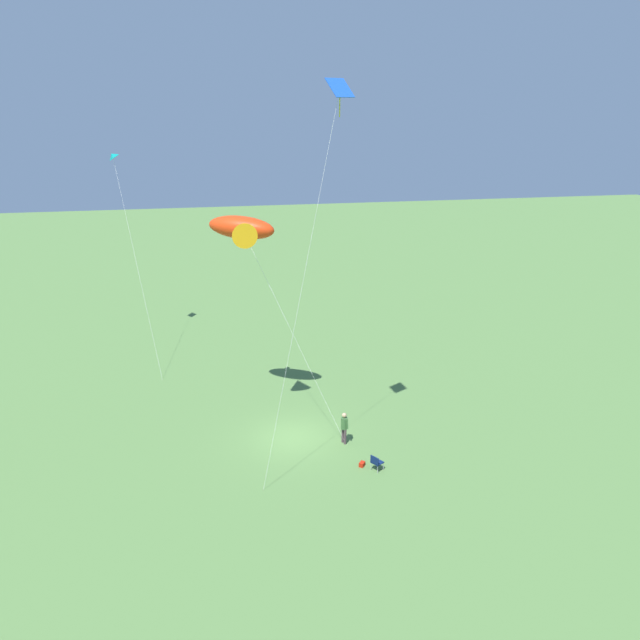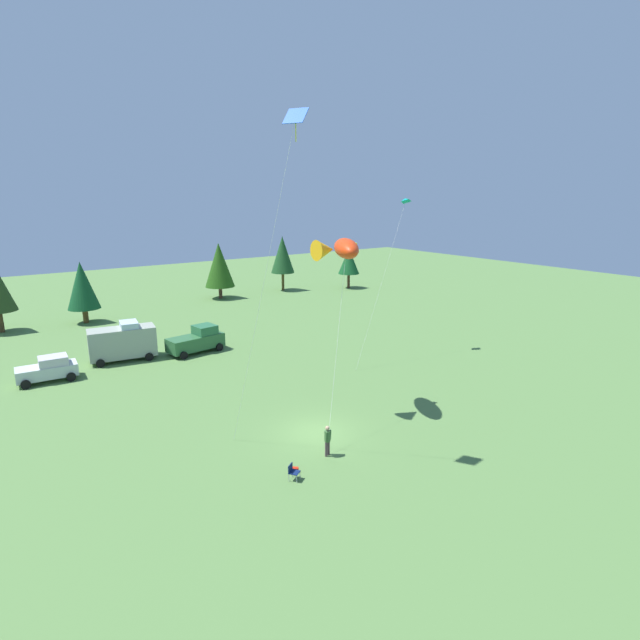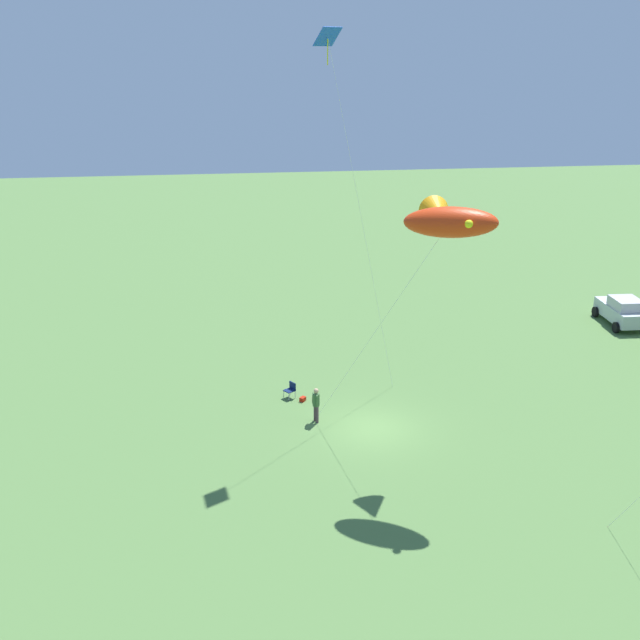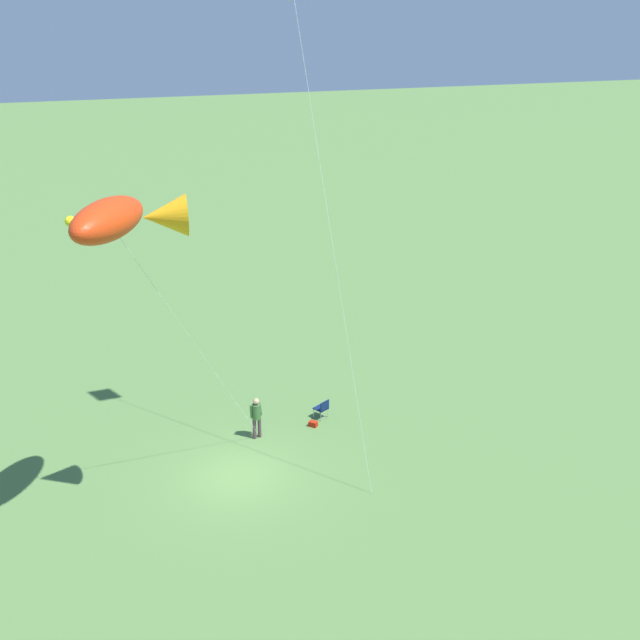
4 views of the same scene
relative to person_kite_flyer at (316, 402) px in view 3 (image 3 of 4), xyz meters
name	(u,v)px [view 3 (image 3 of 4)]	position (x,y,z in m)	size (l,w,h in m)	color
ground_plane	(372,428)	(1.05, 2.54, -1.02)	(160.00, 160.00, 0.00)	#51773C
person_kite_flyer	(316,402)	(0.00, 0.00, 0.00)	(0.53, 0.43, 1.74)	#4B383E
folding_chair	(291,389)	(-2.82, -0.92, -0.53)	(0.67, 0.67, 0.82)	#0D1D49
backpack_on_grass	(303,399)	(-2.32, -0.37, -0.91)	(0.32, 0.22, 0.22)	red
car_silver_compact	(622,311)	(-10.68, 21.50, -0.07)	(4.29, 2.40, 1.89)	#BAC2C0
kite_large_fish	(447,220)	(4.33, 4.55, 9.60)	(6.34, 6.61, 11.32)	red
kite_diamond_blue	(331,53)	(-1.43, 0.85, 15.71)	(2.64, 4.53, 17.75)	blue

